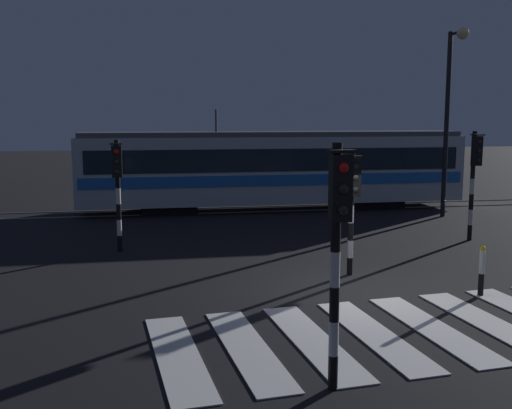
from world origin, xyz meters
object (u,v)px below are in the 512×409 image
traffic_light_corner_far_left (117,179)px  bollard_island_edge (482,271)px  traffic_light_corner_far_right (474,169)px  street_lamp_trackside_right (451,100)px  traffic_light_median_centre (353,195)px  tram (273,168)px  traffic_light_kerb_mid_left (338,231)px

traffic_light_corner_far_left → bollard_island_edge: 9.92m
traffic_light_corner_far_right → bollard_island_edge: size_ratio=3.08×
traffic_light_corner_far_left → street_lamp_trackside_right: (12.14, 3.81, 2.36)m
traffic_light_corner_far_left → traffic_light_median_centre: bearing=-33.4°
bollard_island_edge → traffic_light_corner_far_right: bearing=61.9°
street_lamp_trackside_right → tram: size_ratio=0.44×
traffic_light_corner_far_left → traffic_light_kerb_mid_left: traffic_light_kerb_mid_left is taller
traffic_light_corner_far_right → traffic_light_kerb_mid_left: (-7.42, -9.24, 0.06)m
street_lamp_trackside_right → tram: bearing=151.8°
traffic_light_median_centre → traffic_light_corner_far_left: (-5.66, 3.73, 0.12)m
traffic_light_median_centre → traffic_light_corner_far_left: size_ratio=0.94×
traffic_light_corner_far_right → tram: bearing=122.3°
traffic_light_kerb_mid_left → bollard_island_edge: 6.16m
traffic_light_kerb_mid_left → tram: (2.68, 16.74, -0.57)m
traffic_light_median_centre → street_lamp_trackside_right: 10.25m
traffic_light_median_centre → traffic_light_corner_far_right: bearing=33.1°
traffic_light_corner_far_right → traffic_light_corner_far_left: traffic_light_corner_far_right is taller
traffic_light_corner_far_right → street_lamp_trackside_right: bearing=72.0°
street_lamp_trackside_right → tram: 7.46m
traffic_light_corner_far_left → traffic_light_kerb_mid_left: size_ratio=0.92×
traffic_light_median_centre → traffic_light_kerb_mid_left: traffic_light_kerb_mid_left is taller
street_lamp_trackside_right → tram: street_lamp_trackside_right is taller
traffic_light_median_centre → street_lamp_trackside_right: (6.48, 7.55, 2.48)m
traffic_light_kerb_mid_left → street_lamp_trackside_right: bearing=56.9°
traffic_light_median_centre → traffic_light_kerb_mid_left: bearing=-111.4°
traffic_light_corner_far_left → tram: tram is taller
traffic_light_corner_far_right → bollard_island_edge: traffic_light_corner_far_right is taller
bollard_island_edge → street_lamp_trackside_right: bearing=66.1°
traffic_light_corner_far_left → bollard_island_edge: bearing=-36.6°
traffic_light_corner_far_left → street_lamp_trackside_right: bearing=17.4°
street_lamp_trackside_right → bollard_island_edge: street_lamp_trackside_right is taller
traffic_light_kerb_mid_left → street_lamp_trackside_right: size_ratio=0.50×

